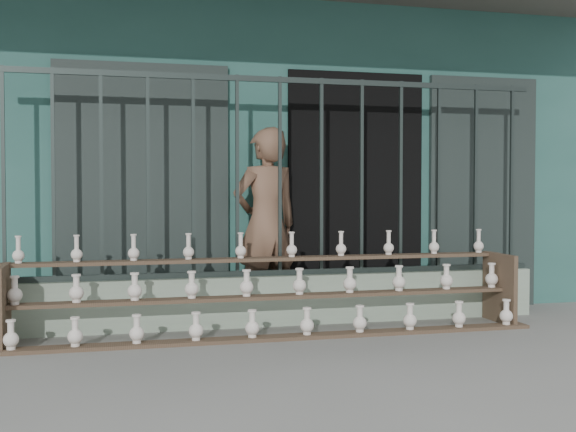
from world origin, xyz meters
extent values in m
plane|color=slate|center=(0.00, 0.00, 0.00)|extent=(60.00, 60.00, 0.00)
cube|color=#295850|center=(0.00, 4.30, 1.60)|extent=(7.00, 5.00, 3.20)
cube|color=black|center=(0.90, 1.82, 1.20)|extent=(1.40, 0.12, 2.40)
cube|color=black|center=(-1.20, 1.78, 1.20)|extent=(1.60, 0.08, 2.40)
cube|color=black|center=(2.30, 1.78, 1.20)|extent=(1.20, 0.08, 2.40)
cube|color=#92A78F|center=(0.00, 1.30, 0.23)|extent=(5.00, 0.20, 0.45)
cube|color=#283330|center=(-2.35, 1.30, 1.35)|extent=(0.03, 0.03, 1.80)
cube|color=#283330|center=(-1.96, 1.30, 1.35)|extent=(0.03, 0.03, 1.80)
cube|color=#283330|center=(-1.57, 1.30, 1.35)|extent=(0.03, 0.03, 1.80)
cube|color=#283330|center=(-1.18, 1.30, 1.35)|extent=(0.03, 0.03, 1.80)
cube|color=#283330|center=(-0.78, 1.30, 1.35)|extent=(0.03, 0.03, 1.80)
cube|color=#283330|center=(-0.39, 1.30, 1.35)|extent=(0.03, 0.03, 1.80)
cube|color=#283330|center=(0.00, 1.30, 1.35)|extent=(0.03, 0.03, 1.80)
cube|color=#283330|center=(0.39, 1.30, 1.35)|extent=(0.03, 0.03, 1.80)
cube|color=#283330|center=(0.78, 1.30, 1.35)|extent=(0.03, 0.03, 1.80)
cube|color=#283330|center=(1.17, 1.30, 1.35)|extent=(0.03, 0.03, 1.80)
cube|color=#283330|center=(1.57, 1.30, 1.35)|extent=(0.03, 0.03, 1.80)
cube|color=#283330|center=(1.96, 1.30, 1.35)|extent=(0.03, 0.03, 1.80)
cube|color=#283330|center=(2.35, 1.30, 1.35)|extent=(0.03, 0.03, 1.80)
cube|color=#283330|center=(0.00, 1.30, 2.22)|extent=(5.00, 0.04, 0.05)
cube|color=#283330|center=(0.00, 1.30, 0.47)|extent=(5.00, 0.04, 0.05)
cube|color=brown|center=(-0.16, 0.65, 0.01)|extent=(4.50, 0.18, 0.03)
cube|color=brown|center=(-0.16, 0.90, 0.32)|extent=(4.50, 0.18, 0.03)
cube|color=brown|center=(-0.16, 1.15, 0.61)|extent=(4.50, 0.18, 0.03)
cube|color=brown|center=(-2.31, 0.90, 0.32)|extent=(0.04, 0.55, 0.64)
cube|color=brown|center=(1.99, 0.90, 0.32)|extent=(0.04, 0.55, 0.64)
imported|color=brown|center=(-0.07, 1.57, 0.91)|extent=(0.75, 0.59, 1.81)
camera|label=1|loc=(-1.53, -5.05, 1.22)|focal=45.00mm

